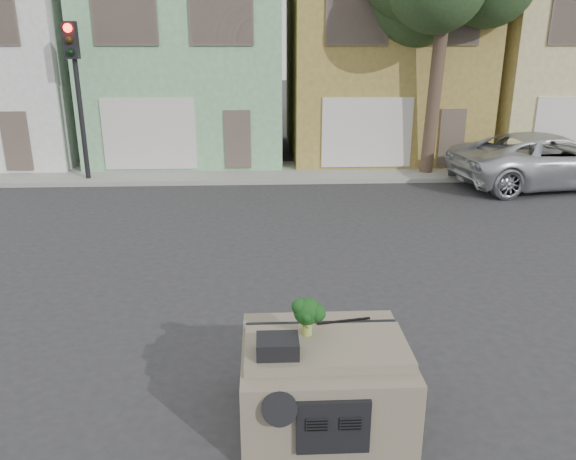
{
  "coord_description": "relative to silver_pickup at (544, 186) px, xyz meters",
  "views": [
    {
      "loc": [
        -0.73,
        -8.93,
        4.5
      ],
      "look_at": [
        -0.28,
        0.5,
        1.3
      ],
      "focal_mm": 35.0,
      "sensor_mm": 36.0,
      "label": 1
    }
  ],
  "objects": [
    {
      "name": "broccoli",
      "position": [
        -8.67,
        -11.31,
        1.36
      ],
      "size": [
        0.5,
        0.5,
        0.49
      ],
      "primitive_type": "cube",
      "rotation": [
        0.0,
        0.0,
        4.41
      ],
      "color": "#113510",
      "rests_on": "car_dashboard"
    },
    {
      "name": "traffic_signal",
      "position": [
        -14.95,
        1.11,
        2.55
      ],
      "size": [
        0.4,
        0.4,
        5.1
      ],
      "primitive_type": "cube",
      "color": "black",
      "rests_on": "ground"
    },
    {
      "name": "wiper_arm",
      "position": [
        -8.17,
        -11.01,
        1.13
      ],
      "size": [
        0.69,
        0.15,
        0.02
      ],
      "primitive_type": "cube",
      "rotation": [
        0.0,
        0.0,
        0.17
      ],
      "color": "black",
      "rests_on": "car_dashboard"
    },
    {
      "name": "tree_near",
      "position": [
        -3.45,
        1.41,
        4.25
      ],
      "size": [
        4.4,
        4.0,
        8.5
      ],
      "primitive_type": "cube",
      "color": "#294120",
      "rests_on": "ground"
    },
    {
      "name": "sidewalk",
      "position": [
        -8.45,
        2.11,
        0.07
      ],
      "size": [
        40.0,
        3.0,
        0.15
      ],
      "primitive_type": "cube",
      "color": "gray",
      "rests_on": "ground"
    },
    {
      "name": "instrument_hump",
      "position": [
        -9.03,
        -11.74,
        1.22
      ],
      "size": [
        0.48,
        0.38,
        0.2
      ],
      "primitive_type": "cube",
      "color": "black",
      "rests_on": "car_dashboard"
    },
    {
      "name": "townhouse_mint",
      "position": [
        -11.95,
        6.11,
        3.77
      ],
      "size": [
        7.2,
        8.2,
        7.55
      ],
      "primitive_type": "cube",
      "color": "#82B987",
      "rests_on": "ground"
    },
    {
      "name": "ground_plane",
      "position": [
        -8.45,
        -8.39,
        0.0
      ],
      "size": [
        120.0,
        120.0,
        0.0
      ],
      "primitive_type": "plane",
      "color": "#303033",
      "rests_on": "ground"
    },
    {
      "name": "townhouse_tan",
      "position": [
        -4.45,
        6.11,
        3.77
      ],
      "size": [
        7.2,
        8.2,
        7.55
      ],
      "primitive_type": "cube",
      "color": "olive",
      "rests_on": "ground"
    },
    {
      "name": "silver_pickup",
      "position": [
        0.0,
        0.0,
        0.0
      ],
      "size": [
        6.51,
        3.7,
        1.71
      ],
      "primitive_type": "imported",
      "rotation": [
        0.0,
        0.0,
        1.71
      ],
      "color": "silver",
      "rests_on": "ground"
    },
    {
      "name": "townhouse_beige",
      "position": [
        3.05,
        6.11,
        3.77
      ],
      "size": [
        7.2,
        8.2,
        7.55
      ],
      "primitive_type": "cube",
      "color": "#CEC282",
      "rests_on": "ground"
    },
    {
      "name": "car_dashboard",
      "position": [
        -8.45,
        -11.39,
        0.56
      ],
      "size": [
        2.0,
        1.8,
        1.12
      ],
      "primitive_type": "cube",
      "color": "#776D59",
      "rests_on": "ground"
    }
  ]
}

